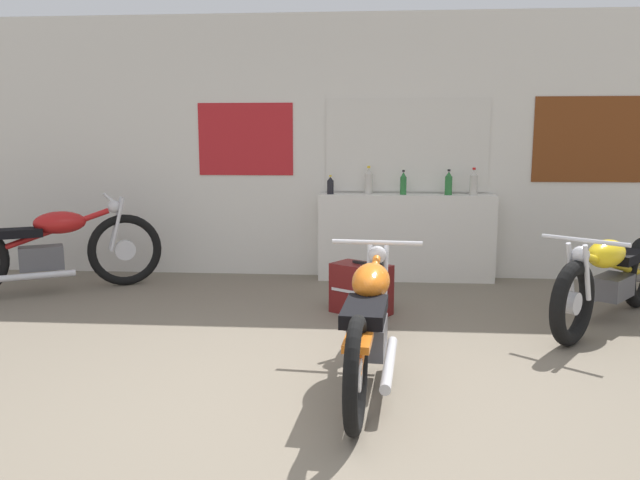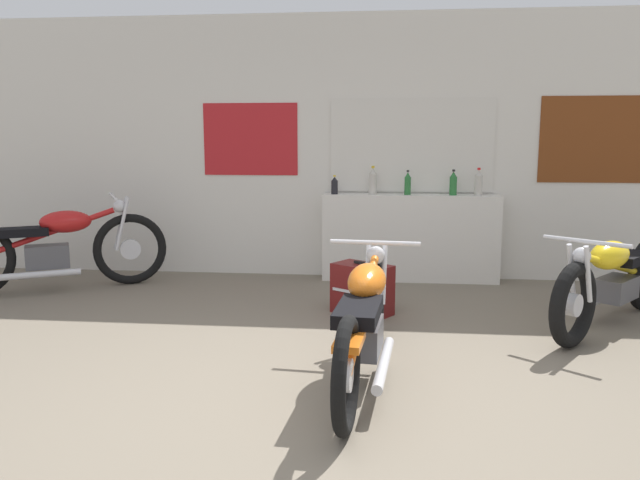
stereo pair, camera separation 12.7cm
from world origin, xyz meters
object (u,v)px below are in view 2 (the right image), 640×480
object	(u,v)px
motorcycle_red	(55,247)
bottle_center	(408,184)
bottle_right_center	(453,184)
hard_case_darkred	(362,289)
bottle_leftmost	(335,186)
motorcycle_yellow	(613,279)
bottle_rightmost	(478,183)
motorcycle_orange	(365,317)
bottle_left_center	(373,182)

from	to	relation	value
motorcycle_red	bottle_center	bearing A→B (deg)	13.24
bottle_right_center	hard_case_darkred	world-z (taller)	bottle_right_center
motorcycle_red	bottle_right_center	bearing A→B (deg)	11.70
bottle_leftmost	motorcycle_yellow	bearing A→B (deg)	-32.34
bottle_rightmost	motorcycle_red	bearing A→B (deg)	-169.10
bottle_leftmost	bottle_right_center	distance (m)	1.23
motorcycle_red	hard_case_darkred	world-z (taller)	motorcycle_red
bottle_right_center	bottle_rightmost	xyz separation A→B (m)	(0.25, -0.01, 0.01)
bottle_right_center	bottle_rightmost	distance (m)	0.25
bottle_center	bottle_rightmost	size ratio (longest dim) A/B	0.90
bottle_leftmost	motorcycle_orange	distance (m)	2.90
motorcycle_orange	motorcycle_red	world-z (taller)	motorcycle_red
bottle_center	hard_case_darkred	world-z (taller)	bottle_center
bottle_rightmost	bottle_center	bearing A→B (deg)	179.25
bottle_left_center	bottle_right_center	xyz separation A→B (m)	(0.83, -0.03, -0.01)
motorcycle_orange	motorcycle_red	bearing A→B (deg)	147.52
hard_case_darkred	bottle_leftmost	bearing A→B (deg)	104.73
bottle_leftmost	bottle_rightmost	world-z (taller)	bottle_rightmost
bottle_left_center	bottle_center	world-z (taller)	bottle_left_center
motorcycle_orange	bottle_leftmost	bearing A→B (deg)	98.52
bottle_left_center	motorcycle_orange	xyz separation A→B (m)	(0.02, -2.83, -0.65)
bottle_center	motorcycle_orange	world-z (taller)	bottle_center
bottle_leftmost	bottle_right_center	bearing A→B (deg)	-0.03
bottle_center	hard_case_darkred	xyz separation A→B (m)	(-0.41, -1.34, -0.81)
bottle_left_center	motorcycle_yellow	bearing A→B (deg)	-37.85
bottle_left_center	bottle_rightmost	size ratio (longest dim) A/B	1.04
motorcycle_yellow	hard_case_darkred	size ratio (longest dim) A/B	2.97
hard_case_darkred	bottle_left_center	bearing A→B (deg)	87.83
motorcycle_yellow	bottle_right_center	bearing A→B (deg)	126.99
bottle_right_center	motorcycle_orange	xyz separation A→B (m)	(-0.81, -2.81, -0.64)
bottle_left_center	hard_case_darkred	distance (m)	1.60
hard_case_darkred	motorcycle_yellow	bearing A→B (deg)	-4.50
bottle_rightmost	motorcycle_yellow	size ratio (longest dim) A/B	0.17
bottle_left_center	bottle_right_center	bearing A→B (deg)	-1.85
bottle_leftmost	motorcycle_red	distance (m)	2.88
motorcycle_orange	hard_case_darkred	xyz separation A→B (m)	(-0.07, 1.47, -0.18)
bottle_leftmost	bottle_right_center	world-z (taller)	bottle_right_center
bottle_rightmost	motorcycle_red	size ratio (longest dim) A/B	0.15
bottle_center	bottle_leftmost	bearing A→B (deg)	-179.96
bottle_right_center	bottle_center	bearing A→B (deg)	179.87
bottle_right_center	motorcycle_yellow	distance (m)	1.98
bottle_rightmost	hard_case_darkred	world-z (taller)	bottle_rightmost
bottle_center	bottle_right_center	size ratio (longest dim) A/B	0.97
bottle_right_center	hard_case_darkred	bearing A→B (deg)	-123.49
bottle_right_center	motorcycle_red	distance (m)	4.07
bottle_leftmost	motorcycle_red	bearing A→B (deg)	-163.21
bottle_leftmost	bottle_center	distance (m)	0.77
motorcycle_red	hard_case_darkred	distance (m)	3.11
bottle_rightmost	motorcycle_orange	distance (m)	3.06
motorcycle_orange	hard_case_darkred	bearing A→B (deg)	92.70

